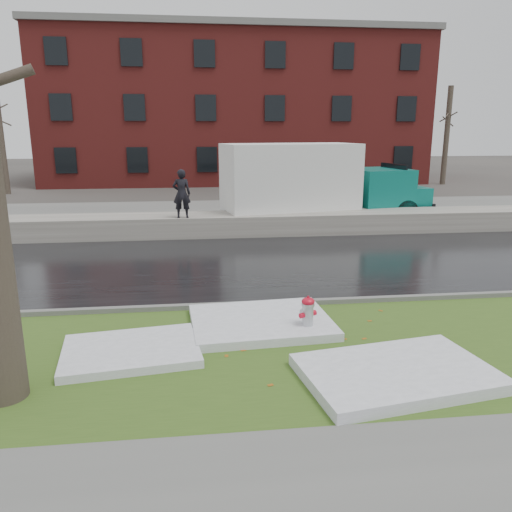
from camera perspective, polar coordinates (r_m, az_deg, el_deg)
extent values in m
plane|color=#47423D|center=(9.69, -0.84, -8.06)|extent=(120.00, 120.00, 0.00)
cube|color=#36521B|center=(8.54, 0.05, -11.10)|extent=(60.00, 4.50, 0.04)
cube|color=black|center=(13.94, -2.76, -1.00)|extent=(60.00, 7.00, 0.03)
cube|color=slate|center=(22.24, -4.34, 4.74)|extent=(60.00, 9.00, 0.03)
cube|color=slate|center=(10.59, -1.41, -5.67)|extent=(60.00, 0.15, 0.14)
cube|color=#A19D93|center=(17.95, -3.74, 3.62)|extent=(60.00, 1.60, 0.75)
cube|color=maroon|center=(39.05, -2.59, 16.18)|extent=(26.00, 12.00, 10.00)
cylinder|color=brown|center=(32.84, -27.14, 11.99)|extent=(0.36, 0.36, 6.50)
cylinder|color=brown|center=(32.84, -27.21, 12.60)|extent=(1.40, 0.61, 0.63)
cylinder|color=brown|center=(35.29, -15.47, 13.06)|extent=(0.36, 0.36, 6.50)
cylinder|color=brown|center=(35.29, -15.58, 14.60)|extent=(0.84, 1.62, 0.73)
cylinder|color=brown|center=(35.31, -15.68, 16.06)|extent=(1.08, 1.26, 0.66)
cylinder|color=brown|center=(35.28, -15.51, 13.63)|extent=(1.40, 0.61, 0.63)
cylinder|color=brown|center=(37.01, 20.95, 12.68)|extent=(0.36, 0.36, 6.50)
cylinder|color=brown|center=(37.01, 21.09, 14.15)|extent=(0.84, 1.62, 0.73)
cylinder|color=brown|center=(37.04, 21.21, 15.54)|extent=(1.08, 1.26, 0.66)
cylinder|color=brown|center=(37.01, 21.00, 13.22)|extent=(1.40, 0.61, 0.63)
cylinder|color=#B0B3B9|center=(9.22, 5.93, -6.99)|extent=(0.27, 0.27, 0.62)
ellipsoid|color=red|center=(9.11, 5.98, -5.18)|extent=(0.31, 0.31, 0.14)
cylinder|color=red|center=(9.09, 5.99, -4.71)|extent=(0.06, 0.06, 0.04)
cylinder|color=red|center=(9.13, 5.28, -6.79)|extent=(0.12, 0.12, 0.10)
cylinder|color=red|center=(9.27, 6.58, -6.48)|extent=(0.12, 0.12, 0.10)
cylinder|color=#B0B3B9|center=(9.29, 5.46, -6.40)|extent=(0.15, 0.13, 0.12)
cube|color=black|center=(19.73, 7.11, 5.17)|extent=(7.40, 2.24, 0.20)
cube|color=silver|center=(19.11, 3.92, 8.98)|extent=(5.30, 3.16, 2.48)
cube|color=#0C6D62|center=(20.84, 13.81, 7.51)|extent=(2.48, 2.55, 1.56)
cube|color=#0C6D62|center=(21.60, 16.81, 6.56)|extent=(1.45, 2.19, 0.83)
cube|color=black|center=(21.12, 15.42, 9.01)|extent=(0.41, 1.82, 0.83)
cube|color=black|center=(18.47, -5.00, 3.66)|extent=(1.75, 1.37, 0.62)
cylinder|color=black|center=(20.52, 16.71, 4.76)|extent=(1.04, 0.46, 1.01)
cylinder|color=black|center=(22.12, 13.94, 5.59)|extent=(1.04, 0.46, 1.01)
cylinder|color=black|center=(18.51, 5.72, 4.32)|extent=(1.04, 0.46, 1.01)
cylinder|color=black|center=(20.28, 3.60, 5.23)|extent=(1.04, 0.46, 1.01)
cylinder|color=black|center=(17.99, 1.39, 4.10)|extent=(1.04, 0.46, 1.01)
cylinder|color=black|center=(19.81, -0.40, 5.04)|extent=(1.04, 0.46, 1.01)
imported|color=black|center=(17.17, -8.49, 7.06)|extent=(0.61, 0.41, 1.65)
cube|color=white|center=(9.58, 0.57, -7.56)|extent=(2.73, 2.17, 0.16)
cube|color=white|center=(8.69, -14.08, -10.46)|extent=(2.40, 1.89, 0.14)
cube|color=white|center=(7.97, 15.81, -12.77)|extent=(3.05, 2.23, 0.18)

